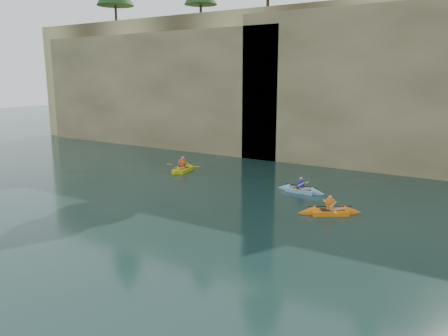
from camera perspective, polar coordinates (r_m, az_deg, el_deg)
The scene contains 9 objects.
ground at distance 12.90m, azimuth -7.58°, elevation -18.12°, with size 160.00×160.00×0.00m, color black.
cliff at distance 39.15m, azimuth 22.09°, elevation 10.43°, with size 70.00×16.00×12.00m, color tan.
cliff_slab_west at distance 41.37m, azimuth -9.00°, elevation 10.18°, with size 26.00×2.40×10.56m, color tan.
cliff_slab_center at distance 31.52m, azimuth 23.11°, elevation 9.65°, with size 24.00×2.40×11.40m, color tan.
sea_cave_west at distance 39.81m, azimuth -7.29°, elevation 5.43°, with size 4.50×1.00×4.00m, color black.
sea_cave_center at distance 32.80m, azimuth 11.95°, elevation 3.19°, with size 3.50×1.00×3.20m, color black.
kayaker_orange at distance 21.37m, azimuth 13.61°, elevation -5.55°, with size 2.92×2.30×1.16m.
kayaker_yellow at distance 30.14m, azimuth -5.37°, elevation -0.14°, with size 2.51×3.24×1.30m.
kayaker_ltblue_mid at distance 25.02m, azimuth 9.99°, elevation -2.84°, with size 2.90×2.19×1.10m.
Camera 1 is at (7.30, -8.46, 6.43)m, focal length 35.00 mm.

